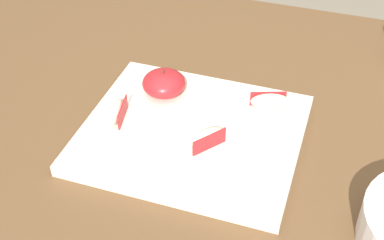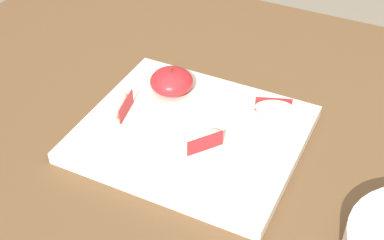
{
  "view_description": "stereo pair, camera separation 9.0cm",
  "coord_description": "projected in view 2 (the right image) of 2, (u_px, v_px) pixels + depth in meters",
  "views": [
    {
      "loc": [
        0.15,
        -0.76,
        1.38
      ],
      "look_at": [
        -0.07,
        -0.1,
        0.81
      ],
      "focal_mm": 49.73,
      "sensor_mm": 36.0,
      "label": 1
    },
    {
      "loc": [
        0.24,
        -0.72,
        1.38
      ],
      "look_at": [
        -0.07,
        -0.1,
        0.81
      ],
      "focal_mm": 49.73,
      "sensor_mm": 36.0,
      "label": 2
    }
  ],
  "objects": [
    {
      "name": "cutting_board",
      "position": [
        192.0,
        134.0,
        0.92
      ],
      "size": [
        0.37,
        0.32,
        0.02
      ],
      "color": "beige",
      "rests_on": "dining_table"
    },
    {
      "name": "apple_wedge_front",
      "position": [
        273.0,
        109.0,
        0.93
      ],
      "size": [
        0.07,
        0.05,
        0.03
      ],
      "color": "beige",
      "rests_on": "cutting_board"
    },
    {
      "name": "apple_half_skin_up",
      "position": [
        172.0,
        81.0,
        0.98
      ],
      "size": [
        0.08,
        0.08,
        0.05
      ],
      "color": "#B21E23",
      "rests_on": "cutting_board"
    },
    {
      "name": "apple_wedge_near_knife",
      "position": [
        120.0,
        105.0,
        0.94
      ],
      "size": [
        0.04,
        0.07,
        0.03
      ],
      "color": "beige",
      "rests_on": "cutting_board"
    },
    {
      "name": "apple_wedge_right",
      "position": [
        202.0,
        139.0,
        0.87
      ],
      "size": [
        0.06,
        0.07,
        0.03
      ],
      "color": "beige",
      "rests_on": "cutting_board"
    },
    {
      "name": "dining_table",
      "position": [
        245.0,
        155.0,
        1.04
      ],
      "size": [
        1.43,
        0.89,
        0.77
      ],
      "color": "brown",
      "rests_on": "ground_plane"
    }
  ]
}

